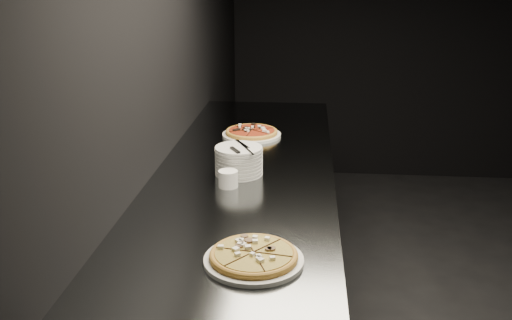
# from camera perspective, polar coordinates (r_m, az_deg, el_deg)

# --- Properties ---
(wall_left) EXTENTS (0.02, 5.00, 2.80)m
(wall_left) POSITION_cam_1_polar(r_m,az_deg,el_deg) (2.39, -10.05, 10.59)
(wall_left) COLOR black
(wall_left) RESTS_ON floor
(counter) EXTENTS (0.74, 2.44, 0.92)m
(counter) POSITION_cam_1_polar(r_m,az_deg,el_deg) (2.63, -0.93, -10.09)
(counter) COLOR slate
(counter) RESTS_ON floor
(pizza_mushroom) EXTENTS (0.30, 0.30, 0.03)m
(pizza_mushroom) POSITION_cam_1_polar(r_m,az_deg,el_deg) (1.66, -0.23, -9.65)
(pizza_mushroom) COLOR silver
(pizza_mushroom) RESTS_ON counter
(pizza_tomato) EXTENTS (0.34, 0.34, 0.03)m
(pizza_tomato) POSITION_cam_1_polar(r_m,az_deg,el_deg) (2.86, -0.44, 2.75)
(pizza_tomato) COLOR silver
(pizza_tomato) RESTS_ON counter
(plate_stack) EXTENTS (0.19, 0.19, 0.12)m
(plate_stack) POSITION_cam_1_polar(r_m,az_deg,el_deg) (2.33, -1.73, -0.05)
(plate_stack) COLOR silver
(plate_stack) RESTS_ON counter
(cutlery) EXTENTS (0.09, 0.20, 0.01)m
(cutlery) POSITION_cam_1_polar(r_m,az_deg,el_deg) (2.29, -1.60, 1.25)
(cutlery) COLOR silver
(cutlery) RESTS_ON plate_stack
(ramekin) EXTENTS (0.08, 0.08, 0.07)m
(ramekin) POSITION_cam_1_polar(r_m,az_deg,el_deg) (2.20, -2.80, -1.84)
(ramekin) COLOR silver
(ramekin) RESTS_ON counter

